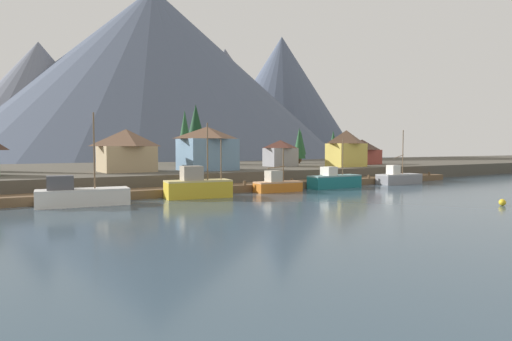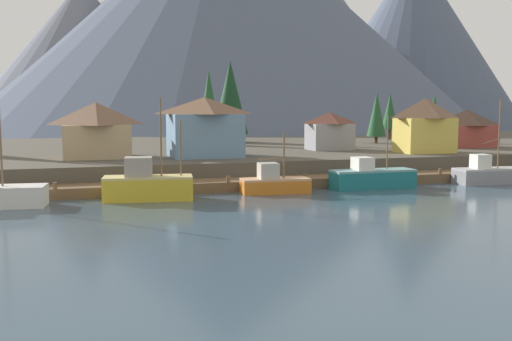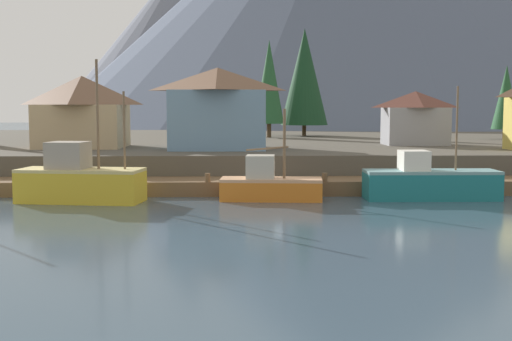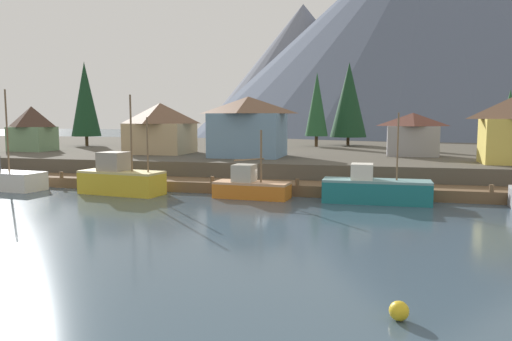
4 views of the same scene
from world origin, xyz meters
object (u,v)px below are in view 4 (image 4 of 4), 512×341
house_grey (412,134)px  conifer_back_left (317,104)px  conifer_near_right (349,100)px  conifer_mid_right (85,99)px  fishing_boat_yellow (121,179)px  house_blue (248,126)px  channel_buoy (399,311)px  conifer_back_right (509,116)px  house_green (32,128)px  fishing_boat_teal (375,189)px  house_tan (160,128)px  fishing_boat_orange (250,187)px

house_grey → conifer_back_left: size_ratio=0.53×
house_grey → conifer_near_right: size_ratio=0.45×
conifer_mid_right → conifer_back_left: conifer_mid_right is taller
fishing_boat_yellow → house_blue: (8.42, 14.43, 4.64)m
channel_buoy → house_blue: bearing=112.0°
conifer_back_left → conifer_back_right: (26.05, -5.15, -1.85)m
house_grey → conifer_back_left: bearing=130.4°
house_grey → conifer_near_right: 22.42m
house_green → channel_buoy: 61.94m
conifer_mid_right → conifer_near_right: bearing=15.3°
conifer_back_left → house_grey: bearing=-49.6°
house_blue → channel_buoy: 41.48m
fishing_boat_teal → house_tan: size_ratio=1.13×
fishing_boat_teal → conifer_mid_right: bearing=147.4°
conifer_mid_right → conifer_back_left: (35.94, 6.48, -0.89)m
conifer_back_right → fishing_boat_teal: bearing=-119.5°
house_blue → channel_buoy: size_ratio=11.97×
conifer_mid_right → conifer_back_right: 62.07m
fishing_boat_yellow → conifer_near_right: conifer_near_right is taller
fishing_boat_orange → house_tan: (-15.94, 16.35, 4.73)m
conifer_near_right → conifer_back_left: conifer_near_right is taller
house_green → conifer_back_left: conifer_back_left is taller
house_blue → conifer_mid_right: size_ratio=0.63×
fishing_boat_teal → house_grey: house_grey is taller
house_blue → conifer_mid_right: 34.28m
house_green → house_grey: bearing=3.7°
house_blue → house_grey: size_ratio=1.39×
house_green → channel_buoy: size_ratio=8.62×
house_blue → house_grey: (18.56, 5.84, -0.94)m
conifer_back_right → channel_buoy: bearing=-106.4°
fishing_boat_orange → house_tan: bearing=138.6°
house_green → conifer_mid_right: conifer_mid_right is taller
fishing_boat_orange → channel_buoy: 26.89m
conifer_near_right → conifer_back_right: conifer_near_right is taller
fishing_boat_yellow → house_tan: bearing=110.6°
conifer_near_right → conifer_mid_right: size_ratio=1.00×
fishing_boat_teal → channel_buoy: fishing_boat_teal is taller
fishing_boat_teal → house_tan: 31.47m
house_green → conifer_near_right: bearing=29.7°
fishing_boat_orange → house_tan: house_tan is taller
fishing_boat_teal → house_blue: bearing=136.3°
fishing_boat_yellow → conifer_back_right: conifer_back_right is taller
conifer_near_right → conifer_back_left: size_ratio=1.16×
fishing_boat_teal → house_green: (-45.42, 16.33, 4.46)m
house_grey → conifer_back_right: bearing=39.1°
conifer_near_right → conifer_back_left: 6.52m
house_green → conifer_back_left: 41.02m
conifer_near_right → house_tan: bearing=-133.2°
fishing_boat_yellow → house_green: fishing_boat_yellow is taller
fishing_boat_yellow → channel_buoy: bearing=-36.4°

